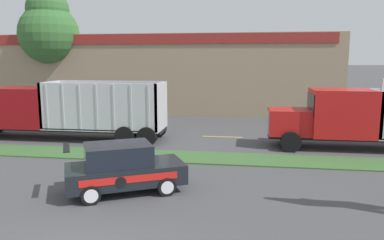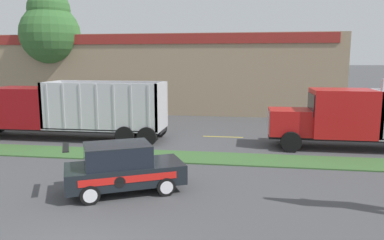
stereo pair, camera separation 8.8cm
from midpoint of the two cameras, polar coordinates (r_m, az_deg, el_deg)
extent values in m
cube|color=#3D6633|center=(17.99, -4.48, -5.50)|extent=(120.00, 2.13, 0.06)
cube|color=yellow|center=(25.60, -20.05, -1.66)|extent=(2.40, 0.14, 0.01)
cube|color=yellow|center=(23.50, -8.41, -2.13)|extent=(2.40, 0.14, 0.01)
cube|color=yellow|center=(22.52, 4.85, -2.56)|extent=(2.40, 0.14, 0.01)
cube|color=yellow|center=(22.81, 18.52, -2.86)|extent=(2.40, 0.14, 0.01)
cube|color=black|center=(23.14, -18.94, -1.17)|extent=(12.01, 1.36, 0.18)
cube|color=maroon|center=(24.15, -24.06, 1.87)|extent=(3.35, 2.47, 2.26)
cylinder|color=silver|center=(22.48, -21.46, 3.22)|extent=(0.14, 0.14, 1.31)
cube|color=silver|center=(22.01, -12.82, -1.02)|extent=(6.69, 2.47, 0.12)
cube|color=silver|center=(23.23, -20.46, 2.37)|extent=(0.16, 2.47, 2.58)
cube|color=silver|center=(20.84, -4.56, 2.20)|extent=(0.16, 2.47, 2.58)
cube|color=silver|center=(20.77, -14.11, 1.92)|extent=(6.69, 0.16, 2.58)
cube|color=silver|center=(22.89, -11.88, 2.66)|extent=(6.69, 0.16, 2.58)
cube|color=#B2B2B7|center=(21.95, -21.13, 1.96)|extent=(0.10, 0.04, 2.45)
cube|color=#B2B2B7|center=(21.49, -18.92, 1.94)|extent=(0.10, 0.04, 2.45)
cube|color=#B2B2B7|center=(21.06, -16.61, 1.91)|extent=(0.10, 0.04, 2.45)
cube|color=#B2B2B7|center=(20.67, -14.21, 1.89)|extent=(0.10, 0.04, 2.45)
cube|color=#B2B2B7|center=(20.32, -11.73, 1.85)|extent=(0.10, 0.04, 2.45)
cube|color=#B2B2B7|center=(20.01, -9.16, 1.81)|extent=(0.10, 0.04, 2.45)
cube|color=#B2B2B7|center=(19.74, -6.52, 1.77)|extent=(0.10, 0.04, 2.45)
cylinder|color=black|center=(20.06, -6.75, -2.54)|extent=(1.05, 0.30, 1.05)
cylinder|color=black|center=(22.36, -5.09, -1.29)|extent=(1.05, 0.30, 1.05)
cylinder|color=black|center=(20.42, -10.08, -2.41)|extent=(1.05, 0.30, 1.05)
cylinder|color=black|center=(22.69, -8.11, -1.19)|extent=(1.05, 0.30, 1.05)
cube|color=red|center=(20.36, 14.74, -0.24)|extent=(2.14, 1.99, 1.32)
cube|color=#B7B7BC|center=(20.28, 11.65, -0.17)|extent=(0.06, 1.70, 1.12)
cube|color=red|center=(20.72, 21.94, 1.06)|extent=(3.04, 2.43, 2.40)
cube|color=black|center=(20.37, 17.80, 2.35)|extent=(0.04, 2.07, 1.08)
cylinder|color=silver|center=(20.31, 27.05, 3.11)|extent=(0.14, 0.14, 1.80)
cube|color=#B7B7BC|center=(21.14, 26.16, 0.99)|extent=(0.16, 2.43, 2.32)
cylinder|color=black|center=(19.35, 15.00, -3.27)|extent=(1.02, 0.30, 1.02)
cylinder|color=black|center=(21.68, 14.33, -1.91)|extent=(1.02, 0.30, 1.02)
cube|color=black|center=(13.41, -9.98, -8.02)|extent=(4.40, 3.44, 0.67)
cube|color=black|center=(13.19, -11.11, -5.26)|extent=(2.69, 2.42, 0.69)
cube|color=black|center=(13.11, -11.16, -3.71)|extent=(2.69, 2.42, 0.04)
cube|color=black|center=(13.00, -18.50, -3.94)|extent=(0.83, 1.37, 0.03)
cube|color=red|center=(12.53, -9.37, -8.92)|extent=(2.87, 1.48, 0.24)
cylinder|color=black|center=(12.51, -10.74, -9.31)|extent=(0.33, 0.18, 0.37)
cylinder|color=black|center=(12.94, -3.80, -10.10)|extent=(0.66, 0.47, 0.64)
cylinder|color=silver|center=(12.85, -3.68, -10.25)|extent=(0.40, 0.21, 0.45)
cylinder|color=black|center=(14.53, -5.53, -7.94)|extent=(0.66, 0.47, 0.64)
cylinder|color=silver|center=(14.63, -5.63, -7.83)|extent=(0.40, 0.21, 0.45)
cylinder|color=black|center=(12.59, -15.08, -10.97)|extent=(0.66, 0.47, 0.64)
cylinder|color=silver|center=(12.49, -15.05, -11.14)|extent=(0.40, 0.21, 0.45)
cylinder|color=black|center=(14.22, -15.50, -8.64)|extent=(0.66, 0.47, 0.64)
cylinder|color=silver|center=(14.32, -15.53, -8.51)|extent=(0.40, 0.21, 0.45)
cube|color=#9E896B|center=(36.96, -4.07, 7.27)|extent=(31.28, 12.00, 6.67)
cube|color=maroon|center=(31.10, -6.66, 12.18)|extent=(29.71, 0.10, 0.80)
cylinder|color=brown|center=(34.84, -20.34, 5.49)|extent=(0.42, 0.42, 5.32)
sphere|color=#386B33|center=(34.85, -20.72, 12.14)|extent=(5.05, 5.05, 5.05)
sphere|color=#386B33|center=(35.03, -20.92, 15.44)|extent=(3.54, 3.54, 3.54)
camera|label=1|loc=(0.04, -89.86, 0.02)|focal=35.00mm
camera|label=2|loc=(0.04, 90.14, -0.02)|focal=35.00mm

